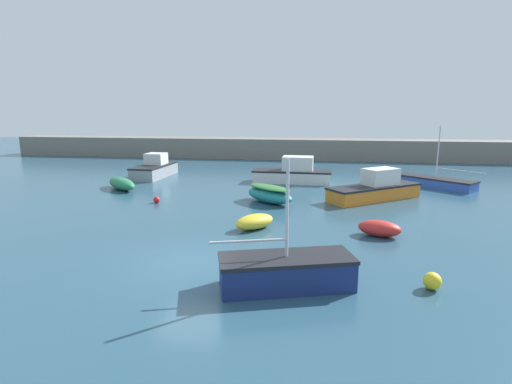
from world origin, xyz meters
The scene contains 13 objects.
ground_plane centered at (0.00, 0.00, -0.10)m, with size 120.00×120.00×0.20m, color #284C60.
harbor_breakwater centered at (0.00, 32.42, 1.12)m, with size 63.49×3.38×2.25m, color slate.
dinghy_near_pier centered at (1.62, 4.54, 0.34)m, with size 2.15×2.23×0.69m.
rowboat_white_midwater centered at (-9.04, 12.41, 0.41)m, with size 3.42×3.21×0.82m.
sailboat_twin_hulled centered at (12.85, 16.73, 0.36)m, with size 5.16×4.81×4.35m.
cabin_cruiser_white centered at (-8.91, 17.92, 0.67)m, with size 2.25×5.30×1.92m.
fishing_dinghy_green centered at (7.23, 4.31, 0.35)m, with size 2.06×1.52×0.69m.
rowboat_with_red_cover centered at (1.65, 10.01, 0.52)m, with size 3.60×3.34×1.03m.
motorboat_grey_hull centered at (8.03, 11.88, 0.67)m, with size 6.10×5.26×1.91m.
motorboat_with_cabin centered at (2.64, 16.98, 0.75)m, with size 5.95×2.14×2.01m.
sailboat_short_mast centered at (3.59, -1.50, 0.52)m, with size 4.48×2.71×4.04m.
mooring_buoy_red centered at (-4.98, 8.81, 0.19)m, with size 0.39×0.39×0.39m, color red.
mooring_buoy_yellow centered at (8.07, -0.97, 0.27)m, with size 0.55×0.55×0.55m, color yellow.
Camera 1 is at (4.48, -13.16, 5.44)m, focal length 28.00 mm.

